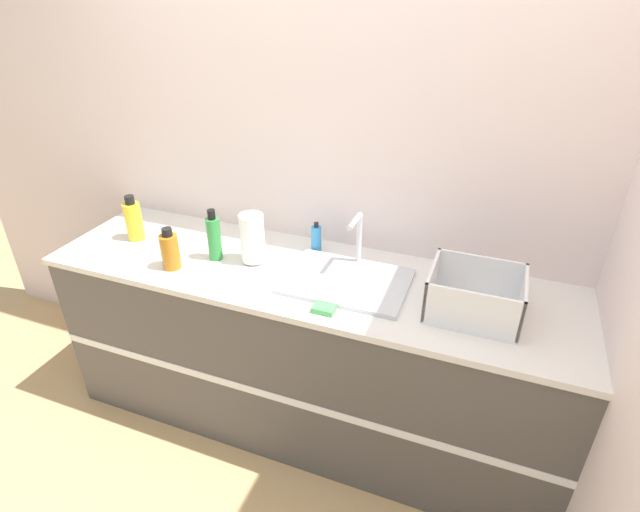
{
  "coord_description": "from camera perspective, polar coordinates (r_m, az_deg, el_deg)",
  "views": [
    {
      "loc": [
        0.75,
        -1.45,
        2.09
      ],
      "look_at": [
        0.08,
        0.29,
        1.03
      ],
      "focal_mm": 28.0,
      "sensor_mm": 36.0,
      "label": 1
    }
  ],
  "objects": [
    {
      "name": "wall_back",
      "position": [
        2.39,
        1.63,
        10.26
      ],
      "size": [
        4.82,
        0.06,
        2.6
      ],
      "color": "silver",
      "rests_on": "ground_plane"
    },
    {
      "name": "dish_rack",
      "position": [
        2.05,
        17.22,
        -4.67
      ],
      "size": [
        0.36,
        0.29,
        0.18
      ],
      "color": "white",
      "rests_on": "counter_cabinet"
    },
    {
      "name": "ground_plane",
      "position": [
        2.65,
        -4.18,
        -22.6
      ],
      "size": [
        12.0,
        12.0,
        0.0
      ],
      "primitive_type": "plane",
      "color": "tan"
    },
    {
      "name": "bottle_yellow",
      "position": [
        2.67,
        -20.52,
        3.85
      ],
      "size": [
        0.08,
        0.08,
        0.23
      ],
      "color": "yellow",
      "rests_on": "counter_cabinet"
    },
    {
      "name": "soap_dispenser",
      "position": [
        2.4,
        -0.43,
        2.03
      ],
      "size": [
        0.05,
        0.05,
        0.15
      ],
      "color": "#338CCC",
      "rests_on": "counter_cabinet"
    },
    {
      "name": "bottle_green",
      "position": [
        2.37,
        -12.02,
        2.09
      ],
      "size": [
        0.06,
        0.06,
        0.25
      ],
      "color": "#2D8C3D",
      "rests_on": "counter_cabinet"
    },
    {
      "name": "counter_cabinet",
      "position": [
        2.52,
        -1.42,
        -10.76
      ],
      "size": [
        2.44,
        0.68,
        0.91
      ],
      "color": "#514C47",
      "rests_on": "ground_plane"
    },
    {
      "name": "bottle_amber",
      "position": [
        2.35,
        -16.77,
        0.6
      ],
      "size": [
        0.08,
        0.08,
        0.2
      ],
      "color": "#B26B19",
      "rests_on": "counter_cabinet"
    },
    {
      "name": "sponge",
      "position": [
        2.0,
        0.43,
        -6.07
      ],
      "size": [
        0.09,
        0.06,
        0.02
      ],
      "color": "#4CB259",
      "rests_on": "counter_cabinet"
    },
    {
      "name": "sink",
      "position": [
        2.18,
        3.08,
        -2.61
      ],
      "size": [
        0.53,
        0.38,
        0.27
      ],
      "color": "silver",
      "rests_on": "counter_cabinet"
    },
    {
      "name": "paper_towel_roll",
      "position": [
        2.31,
        -7.74,
        2.01
      ],
      "size": [
        0.11,
        0.11,
        0.24
      ],
      "color": "#4C4C51",
      "rests_on": "counter_cabinet"
    }
  ]
}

